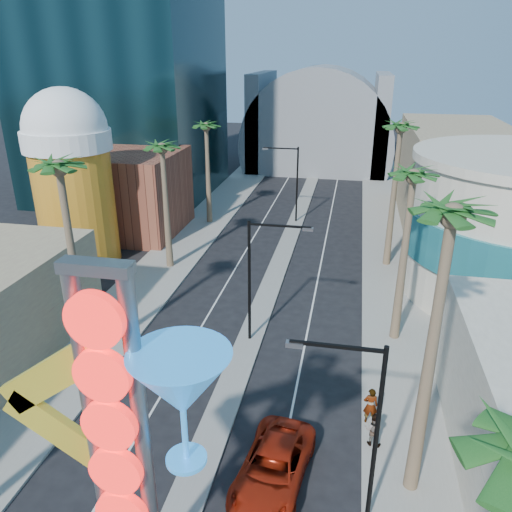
% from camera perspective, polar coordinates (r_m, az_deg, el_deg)
% --- Properties ---
extents(sidewalk_west, '(5.00, 100.00, 0.15)m').
position_cam_1_polar(sidewalk_west, '(47.45, -8.24, 1.26)').
color(sidewalk_west, gray).
rests_on(sidewalk_west, ground).
extents(sidewalk_east, '(5.00, 100.00, 0.15)m').
position_cam_1_polar(sidewalk_east, '(45.11, 15.22, -0.47)').
color(sidewalk_east, gray).
rests_on(sidewalk_east, ground).
extents(median, '(1.60, 84.00, 0.15)m').
position_cam_1_polar(median, '(48.08, 3.71, 1.74)').
color(median, gray).
rests_on(median, ground).
extents(brick_filler_west, '(10.00, 10.00, 8.00)m').
position_cam_1_polar(brick_filler_west, '(51.31, -14.31, 7.03)').
color(brick_filler_west, brown).
rests_on(brick_filler_west, ground).
extents(filler_east, '(10.00, 20.00, 10.00)m').
position_cam_1_polar(filler_east, '(56.88, 21.65, 8.66)').
color(filler_east, '#92795E').
rests_on(filler_east, ground).
extents(beer_mug, '(7.00, 7.00, 14.50)m').
position_cam_1_polar(beer_mug, '(44.06, -20.34, 9.02)').
color(beer_mug, orange).
rests_on(beer_mug, ground).
extents(canopy, '(22.00, 16.00, 22.00)m').
position_cam_1_polar(canopy, '(79.85, 7.19, 13.11)').
color(canopy, slate).
rests_on(canopy, ground).
extents(neon_sign, '(6.53, 2.60, 12.55)m').
position_cam_1_polar(neon_sign, '(14.51, -12.40, -20.34)').
color(neon_sign, gray).
rests_on(neon_sign, ground).
extents(streetlight_0, '(3.79, 0.25, 8.00)m').
position_cam_1_polar(streetlight_0, '(29.72, 0.26, -1.71)').
color(streetlight_0, black).
rests_on(streetlight_0, ground).
extents(streetlight_1, '(3.79, 0.25, 8.00)m').
position_cam_1_polar(streetlight_1, '(52.44, 4.14, 8.98)').
color(streetlight_1, black).
rests_on(streetlight_1, ground).
extents(streetlight_2, '(3.45, 0.25, 8.00)m').
position_cam_1_polar(streetlight_2, '(19.08, 12.27, -17.95)').
color(streetlight_2, black).
rests_on(streetlight_2, ground).
extents(palm_1, '(2.40, 2.40, 12.70)m').
position_cam_1_polar(palm_1, '(27.69, -21.40, 7.94)').
color(palm_1, brown).
rests_on(palm_1, ground).
extents(palm_2, '(2.40, 2.40, 11.20)m').
position_cam_1_polar(palm_2, '(40.18, -10.64, 11.23)').
color(palm_2, brown).
rests_on(palm_2, ground).
extents(palm_3, '(2.40, 2.40, 11.20)m').
position_cam_1_polar(palm_3, '(51.36, -5.69, 13.88)').
color(palm_3, brown).
rests_on(palm_3, ground).
extents(palm_5, '(2.40, 2.40, 13.20)m').
position_cam_1_polar(palm_5, '(17.91, 21.22, 2.07)').
color(palm_5, brown).
rests_on(palm_5, ground).
extents(palm_6, '(2.40, 2.40, 11.70)m').
position_cam_1_polar(palm_6, '(29.68, 17.44, 7.56)').
color(palm_6, brown).
rests_on(palm_6, ground).
extents(palm_7, '(2.40, 2.40, 12.70)m').
position_cam_1_polar(palm_7, '(41.23, 16.11, 12.93)').
color(palm_7, brown).
rests_on(palm_7, ground).
extents(red_pickup, '(3.34, 6.05, 1.60)m').
position_cam_1_polar(red_pickup, '(22.80, 1.97, -22.99)').
color(red_pickup, '#AA210D').
rests_on(red_pickup, ground).
extents(pedestrian_a, '(0.76, 0.54, 1.95)m').
position_cam_1_polar(pedestrian_a, '(25.80, 12.95, -16.32)').
color(pedestrian_a, gray).
rests_on(pedestrian_a, sidewalk_east).
extents(pedestrian_b, '(0.90, 0.74, 1.68)m').
position_cam_1_polar(pedestrian_b, '(24.75, 13.27, -18.72)').
color(pedestrian_b, gray).
rests_on(pedestrian_b, sidewalk_east).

